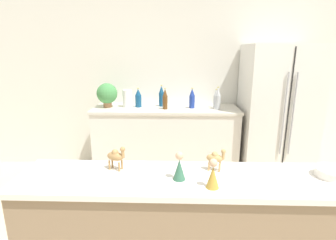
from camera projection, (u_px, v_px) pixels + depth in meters
wall_back at (194, 79)px, 3.66m from camera, size 8.00×0.06×2.55m
back_counter at (166, 141)px, 3.56m from camera, size 1.89×0.63×0.94m
refrigerator at (276, 115)px, 3.35m from camera, size 0.86×0.72×1.74m
potted_plant at (107, 94)px, 3.42m from camera, size 0.27×0.27×0.32m
paper_towel_roll at (127, 98)px, 3.44m from camera, size 0.12×0.12×0.23m
back_bottle_0 at (192, 99)px, 3.38m from camera, size 0.07×0.07×0.26m
back_bottle_1 at (216, 99)px, 3.41m from camera, size 0.06×0.06×0.24m
back_bottle_2 at (138, 98)px, 3.44m from camera, size 0.08×0.08×0.25m
back_bottle_3 at (161, 96)px, 3.50m from camera, size 0.07×0.07×0.28m
back_bottle_4 at (165, 99)px, 3.31m from camera, size 0.06×0.06×0.27m
back_bottle_5 at (218, 99)px, 3.30m from camera, size 0.07×0.07×0.29m
fruit_bowl at (331, 172)px, 1.55m from camera, size 0.18×0.18×0.06m
camel_figurine at (216, 158)px, 1.62m from camera, size 0.12×0.08×0.15m
camel_figurine_second at (116, 156)px, 1.63m from camera, size 0.13×0.09×0.16m
wise_man_figurine_crimson at (179, 168)px, 1.51m from camera, size 0.07×0.07×0.17m
wise_man_figurine_purple at (213, 175)px, 1.42m from camera, size 0.07×0.07×0.17m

